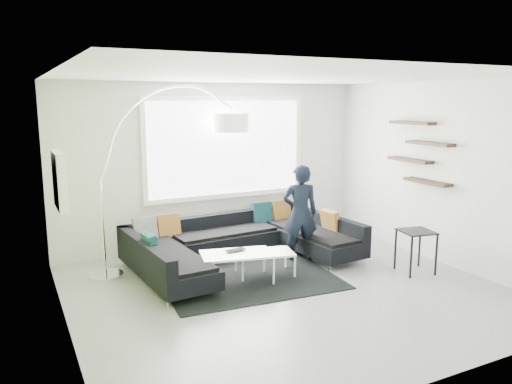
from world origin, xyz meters
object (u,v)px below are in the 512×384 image
Objects in this scene: sectional_sofa at (244,245)px; arc_lamp at (100,184)px; person at (300,213)px; laptop at (237,251)px; side_table at (415,252)px; coffee_table at (251,264)px.

arc_lamp is at bearing 164.97° from sectional_sofa.
laptop is (-1.26, -0.38, -0.34)m from person.
arc_lamp is 2.12m from laptop.
sectional_sofa is at bearing 145.15° from side_table.
laptop is (-0.38, -0.57, 0.11)m from sectional_sofa.
arc_lamp is (-1.85, 0.97, 1.16)m from coffee_table.
sectional_sofa reaches higher than coffee_table.
side_table reaches higher than coffee_table.
sectional_sofa is at bearing 86.61° from coffee_table.
person is (1.06, 0.40, 0.56)m from coffee_table.
person reaches higher than coffee_table.
arc_lamp is 1.79× the size of person.
sectional_sofa is 1.27× the size of arc_lamp.
coffee_table is 3.85× the size of laptop.
side_table is 2.63m from laptop.
sectional_sofa is 2.28× the size of person.
person is 1.36m from laptop.
side_table is at bearing -31.89° from arc_lamp.
coffee_table is 0.30m from laptop.
coffee_table is at bearing 159.18° from side_table.
laptop is at bearing 160.27° from side_table.
coffee_table is at bearing -35.53° from arc_lamp.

